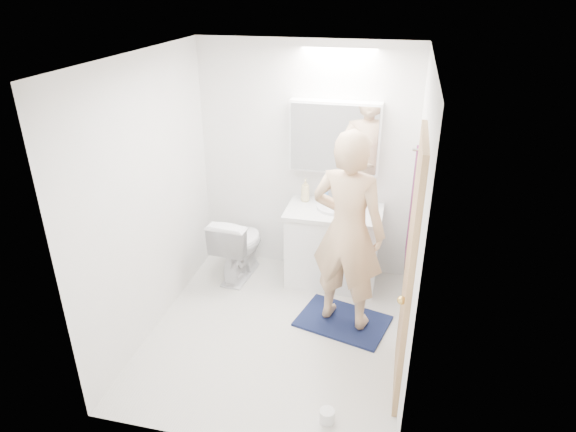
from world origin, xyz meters
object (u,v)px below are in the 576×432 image
(toilet_paper_roll, at_px, (327,416))
(vanity_cabinet, at_px, (333,248))
(soap_bottle_a, at_px, (305,190))
(toothbrush_cup, at_px, (360,202))
(toilet, at_px, (239,245))
(person, at_px, (348,232))
(soap_bottle_b, at_px, (323,194))
(medicine_cabinet, at_px, (335,137))

(toilet_paper_roll, bearing_deg, vanity_cabinet, 97.74)
(soap_bottle_a, distance_m, toothbrush_cup, 0.57)
(vanity_cabinet, relative_size, toilet, 1.25)
(person, bearing_deg, vanity_cabinet, -58.19)
(soap_bottle_b, bearing_deg, vanity_cabinet, -51.50)
(soap_bottle_b, bearing_deg, person, -67.70)
(person, bearing_deg, toilet_paper_roll, 106.57)
(medicine_cabinet, xyz_separation_m, person, (0.27, -0.90, -0.55))
(medicine_cabinet, xyz_separation_m, toilet, (-0.92, -0.33, -1.14))
(toilet, height_order, soap_bottle_b, soap_bottle_b)
(vanity_cabinet, height_order, medicine_cabinet, medicine_cabinet)
(person, bearing_deg, toilet, -11.13)
(toothbrush_cup, bearing_deg, toilet_paper_roll, -89.48)
(soap_bottle_a, height_order, soap_bottle_b, soap_bottle_a)
(person, xyz_separation_m, toilet_paper_roll, (0.04, -1.18, -0.90))
(vanity_cabinet, height_order, toilet, vanity_cabinet)
(vanity_cabinet, distance_m, medicine_cabinet, 1.13)
(toothbrush_cup, bearing_deg, person, -91.46)
(vanity_cabinet, distance_m, person, 0.91)
(soap_bottle_a, bearing_deg, toilet, -157.86)
(person, distance_m, toothbrush_cup, 0.85)
(soap_bottle_a, xyz_separation_m, toilet_paper_roll, (0.58, -2.01, -0.89))
(medicine_cabinet, height_order, soap_bottle_a, medicine_cabinet)
(toilet, bearing_deg, person, 159.81)
(toilet_paper_roll, bearing_deg, soap_bottle_a, 106.02)
(soap_bottle_a, xyz_separation_m, soap_bottle_b, (0.18, 0.03, -0.04))
(medicine_cabinet, distance_m, toilet_paper_roll, 2.55)
(person, bearing_deg, medicine_cabinet, -58.82)
(toilet_paper_roll, bearing_deg, toilet, 125.11)
(toothbrush_cup, distance_m, toilet_paper_roll, 2.18)
(vanity_cabinet, distance_m, toothbrush_cup, 0.55)
(medicine_cabinet, bearing_deg, soap_bottle_a, -167.52)
(medicine_cabinet, distance_m, soap_bottle_b, 0.60)
(soap_bottle_a, bearing_deg, vanity_cabinet, -24.76)
(medicine_cabinet, xyz_separation_m, toilet_paper_roll, (0.31, -2.07, -1.45))
(soap_bottle_a, bearing_deg, person, -57.30)
(vanity_cabinet, height_order, soap_bottle_b, soap_bottle_b)
(soap_bottle_a, bearing_deg, soap_bottle_b, 9.36)
(vanity_cabinet, distance_m, soap_bottle_b, 0.56)
(toilet_paper_roll, bearing_deg, medicine_cabinet, 98.43)
(medicine_cabinet, bearing_deg, toilet_paper_roll, -81.57)
(person, height_order, soap_bottle_a, person)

